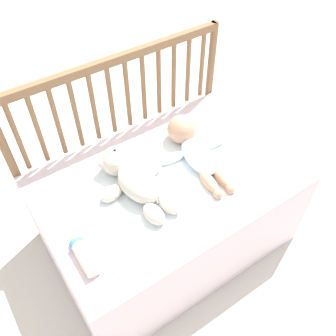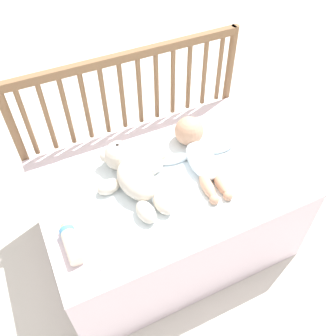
% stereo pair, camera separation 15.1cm
% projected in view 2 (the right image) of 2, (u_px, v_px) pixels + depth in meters
% --- Properties ---
extents(ground_plane, '(12.00, 12.00, 0.00)m').
position_uv_depth(ground_plane, '(168.00, 238.00, 1.90)').
color(ground_plane, silver).
extents(crib_mattress, '(1.07, 0.72, 0.47)m').
position_uv_depth(crib_mattress, '(168.00, 211.00, 1.73)').
color(crib_mattress, silver).
rests_on(crib_mattress, ground_plane).
extents(crib_rail, '(1.07, 0.04, 0.84)m').
position_uv_depth(crib_rail, '(132.00, 102.00, 1.70)').
color(crib_rail, brown).
rests_on(crib_rail, ground_plane).
extents(blanket, '(0.83, 0.56, 0.01)m').
position_uv_depth(blanket, '(174.00, 175.00, 1.56)').
color(blanket, white).
rests_on(blanket, crib_mattress).
extents(teddy_bear, '(0.30, 0.41, 0.13)m').
position_uv_depth(teddy_bear, '(132.00, 175.00, 1.50)').
color(teddy_bear, silver).
rests_on(teddy_bear, crib_mattress).
extents(baby, '(0.34, 0.44, 0.13)m').
position_uv_depth(baby, '(198.00, 151.00, 1.60)').
color(baby, white).
rests_on(baby, crib_mattress).
extents(baby_bottle, '(0.06, 0.17, 0.06)m').
position_uv_depth(baby_bottle, '(71.00, 242.00, 1.32)').
color(baby_bottle, '#F4E5CC').
rests_on(baby_bottle, crib_mattress).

